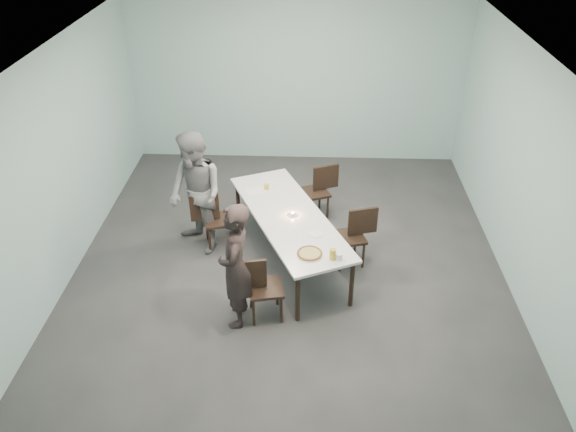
{
  "coord_description": "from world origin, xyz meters",
  "views": [
    {
      "loc": [
        0.25,
        -6.3,
        4.91
      ],
      "look_at": [
        0.0,
        -0.21,
        1.0
      ],
      "focal_mm": 35.0,
      "sensor_mm": 36.0,
      "label": 1
    }
  ],
  "objects_px": {
    "table": "(289,219)",
    "tealight": "(293,214)",
    "amber_tumbler": "(267,187)",
    "chair_near_left": "(259,284)",
    "chair_near_right": "(355,232)",
    "chair_far_right": "(319,188)",
    "diner_far": "(196,194)",
    "pizza": "(310,253)",
    "water_tumbler": "(339,257)",
    "diner_near": "(235,266)",
    "beer_glass": "(333,254)",
    "chair_far_left": "(213,216)",
    "side_plate": "(315,234)"
  },
  "relations": [
    {
      "from": "diner_near",
      "to": "tealight",
      "type": "height_order",
      "value": "diner_near"
    },
    {
      "from": "diner_near",
      "to": "water_tumbler",
      "type": "relative_size",
      "value": 18.47
    },
    {
      "from": "chair_near_left",
      "to": "water_tumbler",
      "type": "relative_size",
      "value": 9.67
    },
    {
      "from": "pizza",
      "to": "water_tumbler",
      "type": "xyz_separation_m",
      "value": [
        0.36,
        -0.09,
        0.03
      ]
    },
    {
      "from": "diner_near",
      "to": "pizza",
      "type": "relative_size",
      "value": 4.89
    },
    {
      "from": "side_plate",
      "to": "tealight",
      "type": "xyz_separation_m",
      "value": [
        -0.31,
        0.45,
        0.02
      ]
    },
    {
      "from": "side_plate",
      "to": "water_tumbler",
      "type": "bearing_deg",
      "value": -61.61
    },
    {
      "from": "water_tumbler",
      "to": "chair_far_left",
      "type": "bearing_deg",
      "value": 143.82
    },
    {
      "from": "chair_near_left",
      "to": "side_plate",
      "type": "distance_m",
      "value": 1.04
    },
    {
      "from": "chair_near_left",
      "to": "diner_far",
      "type": "height_order",
      "value": "diner_far"
    },
    {
      "from": "diner_near",
      "to": "water_tumbler",
      "type": "bearing_deg",
      "value": 101.73
    },
    {
      "from": "side_plate",
      "to": "tealight",
      "type": "relative_size",
      "value": 3.21
    },
    {
      "from": "water_tumbler",
      "to": "tealight",
      "type": "xyz_separation_m",
      "value": [
        -0.6,
        0.98,
        -0.02
      ]
    },
    {
      "from": "diner_far",
      "to": "pizza",
      "type": "xyz_separation_m",
      "value": [
        1.62,
        -1.16,
        -0.14
      ]
    },
    {
      "from": "chair_far_left",
      "to": "chair_far_right",
      "type": "distance_m",
      "value": 1.8
    },
    {
      "from": "amber_tumbler",
      "to": "chair_near_left",
      "type": "bearing_deg",
      "value": -88.88
    },
    {
      "from": "table",
      "to": "tealight",
      "type": "distance_m",
      "value": 0.09
    },
    {
      "from": "diner_near",
      "to": "amber_tumbler",
      "type": "bearing_deg",
      "value": 172.11
    },
    {
      "from": "chair_far_right",
      "to": "amber_tumbler",
      "type": "height_order",
      "value": "chair_far_right"
    },
    {
      "from": "beer_glass",
      "to": "side_plate",
      "type": "bearing_deg",
      "value": 111.49
    },
    {
      "from": "pizza",
      "to": "side_plate",
      "type": "relative_size",
      "value": 1.89
    },
    {
      "from": "beer_glass",
      "to": "tealight",
      "type": "relative_size",
      "value": 2.68
    },
    {
      "from": "pizza",
      "to": "beer_glass",
      "type": "bearing_deg",
      "value": -16.62
    },
    {
      "from": "chair_far_right",
      "to": "chair_near_left",
      "type": "bearing_deg",
      "value": 51.21
    },
    {
      "from": "chair_far_left",
      "to": "diner_far",
      "type": "height_order",
      "value": "diner_far"
    },
    {
      "from": "pizza",
      "to": "tealight",
      "type": "distance_m",
      "value": 0.93
    },
    {
      "from": "chair_far_left",
      "to": "pizza",
      "type": "xyz_separation_m",
      "value": [
        1.41,
        -1.21,
        0.27
      ]
    },
    {
      "from": "diner_near",
      "to": "pizza",
      "type": "bearing_deg",
      "value": 111.76
    },
    {
      "from": "diner_near",
      "to": "beer_glass",
      "type": "xyz_separation_m",
      "value": [
        1.16,
        0.29,
        -0.01
      ]
    },
    {
      "from": "pizza",
      "to": "chair_near_right",
      "type": "bearing_deg",
      "value": 54.75
    },
    {
      "from": "chair_far_right",
      "to": "beer_glass",
      "type": "bearing_deg",
      "value": 72.18
    },
    {
      "from": "diner_far",
      "to": "beer_glass",
      "type": "distance_m",
      "value": 2.27
    },
    {
      "from": "chair_near_right",
      "to": "chair_far_right",
      "type": "relative_size",
      "value": 1.0
    },
    {
      "from": "diner_near",
      "to": "chair_far_right",
      "type": "bearing_deg",
      "value": 156.47
    },
    {
      "from": "pizza",
      "to": "beer_glass",
      "type": "height_order",
      "value": "beer_glass"
    },
    {
      "from": "chair_far_left",
      "to": "chair_far_right",
      "type": "height_order",
      "value": "same"
    },
    {
      "from": "chair_far_right",
      "to": "table",
      "type": "bearing_deg",
      "value": 49.08
    },
    {
      "from": "chair_near_left",
      "to": "diner_far",
      "type": "xyz_separation_m",
      "value": [
        -1.0,
        1.46,
        0.41
      ]
    },
    {
      "from": "beer_glass",
      "to": "diner_near",
      "type": "bearing_deg",
      "value": -165.84
    },
    {
      "from": "chair_far_left",
      "to": "chair_near_right",
      "type": "distance_m",
      "value": 2.06
    },
    {
      "from": "chair_far_right",
      "to": "water_tumbler",
      "type": "distance_m",
      "value": 2.24
    },
    {
      "from": "diner_far",
      "to": "side_plate",
      "type": "xyz_separation_m",
      "value": [
        1.69,
        -0.71,
        -0.16
      ]
    },
    {
      "from": "table",
      "to": "diner_near",
      "type": "relative_size",
      "value": 1.65
    },
    {
      "from": "table",
      "to": "diner_far",
      "type": "bearing_deg",
      "value": 169.04
    },
    {
      "from": "pizza",
      "to": "table",
      "type": "bearing_deg",
      "value": 107.97
    },
    {
      "from": "table",
      "to": "chair_near_right",
      "type": "xyz_separation_m",
      "value": [
        0.92,
        -0.02,
        -0.19
      ]
    },
    {
      "from": "amber_tumbler",
      "to": "diner_near",
      "type": "bearing_deg",
      "value": -96.45
    },
    {
      "from": "table",
      "to": "water_tumbler",
      "type": "relative_size",
      "value": 30.46
    },
    {
      "from": "chair_near_left",
      "to": "chair_far_left",
      "type": "relative_size",
      "value": 1.0
    },
    {
      "from": "table",
      "to": "chair_near_right",
      "type": "bearing_deg",
      "value": -1.03
    }
  ]
}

